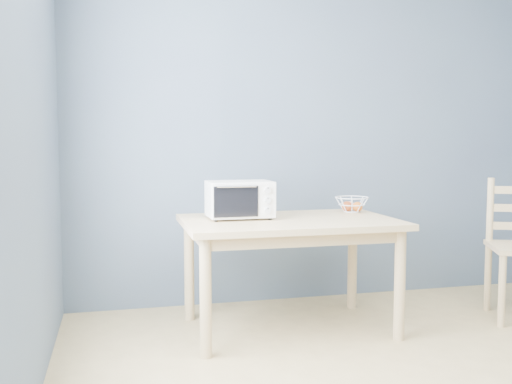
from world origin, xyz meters
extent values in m
cube|color=slate|center=(0.00, 2.25, 1.30)|extent=(4.00, 0.01, 2.60)
cube|color=#DEB685|center=(-0.50, 1.52, 0.73)|extent=(1.40, 0.90, 0.04)
cylinder|color=#DEB685|center=(-1.12, 1.15, 0.35)|extent=(0.07, 0.07, 0.71)
cylinder|color=#DEB685|center=(0.12, 1.15, 0.35)|extent=(0.07, 0.07, 0.71)
cylinder|color=#DEB685|center=(-1.12, 1.89, 0.35)|extent=(0.07, 0.07, 0.71)
cylinder|color=#DEB685|center=(0.12, 1.89, 0.35)|extent=(0.07, 0.07, 0.71)
cube|color=white|center=(-0.81, 1.61, 0.88)|extent=(0.43, 0.29, 0.24)
cube|color=black|center=(-0.87, 1.61, 0.88)|extent=(0.28, 0.25, 0.18)
cube|color=black|center=(-0.87, 1.47, 0.88)|extent=(0.29, 0.01, 0.20)
cylinder|color=silver|center=(-0.87, 1.45, 0.98)|extent=(0.26, 0.02, 0.01)
cube|color=white|center=(-0.66, 1.48, 0.88)|extent=(0.12, 0.01, 0.22)
cylinder|color=black|center=(-0.99, 1.50, 0.76)|extent=(0.02, 0.02, 0.01)
cylinder|color=black|center=(-0.63, 1.51, 0.76)|extent=(0.02, 0.02, 0.01)
cylinder|color=black|center=(-0.99, 1.72, 0.76)|extent=(0.02, 0.02, 0.01)
cylinder|color=black|center=(-0.63, 1.73, 0.76)|extent=(0.02, 0.02, 0.01)
cylinder|color=silver|center=(-0.66, 1.47, 0.95)|extent=(0.04, 0.02, 0.04)
cylinder|color=silver|center=(-0.66, 1.47, 0.88)|extent=(0.04, 0.02, 0.04)
cylinder|color=silver|center=(-0.66, 1.47, 0.82)|extent=(0.04, 0.02, 0.04)
torus|color=white|center=(0.05, 1.75, 0.86)|extent=(0.32, 0.32, 0.01)
torus|color=white|center=(0.05, 1.75, 0.81)|extent=(0.25, 0.25, 0.01)
torus|color=white|center=(0.05, 1.75, 0.76)|extent=(0.15, 0.15, 0.01)
sphere|color=#B73118|center=(0.02, 1.76, 0.79)|extent=(0.08, 0.08, 0.08)
sphere|color=#D46119|center=(0.09, 1.73, 0.79)|extent=(0.07, 0.07, 0.07)
sphere|color=#F1895E|center=(0.06, 1.80, 0.79)|extent=(0.07, 0.07, 0.07)
cylinder|color=#DEB685|center=(0.92, 1.21, 0.25)|extent=(0.05, 0.05, 0.50)
cylinder|color=#DEB685|center=(1.08, 1.58, 0.25)|extent=(0.05, 0.05, 0.50)
cylinder|color=#DEB685|center=(1.08, 1.58, 0.75)|extent=(0.05, 0.05, 0.50)
camera|label=1|loc=(-1.62, -2.07, 1.25)|focal=40.00mm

